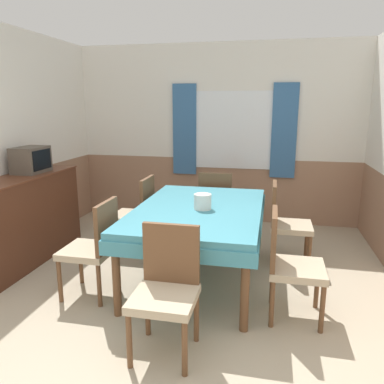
{
  "coord_description": "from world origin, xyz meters",
  "views": [
    {
      "loc": [
        0.82,
        -1.82,
        1.74
      ],
      "look_at": [
        0.07,
        1.68,
        0.9
      ],
      "focal_mm": 35.0,
      "sensor_mm": 36.0,
      "label": 1
    }
  ],
  "objects": [
    {
      "name": "wall_back",
      "position": [
        0.02,
        3.72,
        1.3
      ],
      "size": [
        4.56,
        0.09,
        2.6
      ],
      "color": "white",
      "rests_on": "ground_plane"
    },
    {
      "name": "wall_left",
      "position": [
        -2.11,
        1.85,
        1.3
      ],
      "size": [
        0.05,
        4.1,
        2.6
      ],
      "color": "white",
      "rests_on": "ground_plane"
    },
    {
      "name": "dining_table",
      "position": [
        0.14,
        1.68,
        0.65
      ],
      "size": [
        1.25,
        1.89,
        0.75
      ],
      "color": "teal",
      "rests_on": "ground_plane"
    },
    {
      "name": "chair_right_far",
      "position": [
        1.0,
        2.24,
        0.49
      ],
      "size": [
        0.44,
        0.44,
        0.91
      ],
      "rotation": [
        0.0,
        0.0,
        4.71
      ],
      "color": "brown",
      "rests_on": "ground_plane"
    },
    {
      "name": "chair_right_near",
      "position": [
        1.0,
        1.12,
        0.49
      ],
      "size": [
        0.44,
        0.44,
        0.91
      ],
      "rotation": [
        0.0,
        0.0,
        4.71
      ],
      "color": "brown",
      "rests_on": "ground_plane"
    },
    {
      "name": "chair_head_window",
      "position": [
        0.14,
        2.86,
        0.49
      ],
      "size": [
        0.44,
        0.44,
        0.91
      ],
      "color": "brown",
      "rests_on": "ground_plane"
    },
    {
      "name": "chair_head_near",
      "position": [
        0.14,
        0.5,
        0.49
      ],
      "size": [
        0.44,
        0.44,
        0.91
      ],
      "rotation": [
        0.0,
        0.0,
        3.14
      ],
      "color": "brown",
      "rests_on": "ground_plane"
    },
    {
      "name": "chair_left_near",
      "position": [
        -0.72,
        1.12,
        0.49
      ],
      "size": [
        0.44,
        0.44,
        0.91
      ],
      "rotation": [
        0.0,
        0.0,
        1.57
      ],
      "color": "brown",
      "rests_on": "ground_plane"
    },
    {
      "name": "chair_left_far",
      "position": [
        -0.72,
        2.24,
        0.49
      ],
      "size": [
        0.44,
        0.44,
        0.91
      ],
      "rotation": [
        0.0,
        0.0,
        1.57
      ],
      "color": "brown",
      "rests_on": "ground_plane"
    },
    {
      "name": "sideboard",
      "position": [
        -1.84,
        1.68,
        0.5
      ],
      "size": [
        0.46,
        1.61,
        0.98
      ],
      "color": "#4C2819",
      "rests_on": "ground_plane"
    },
    {
      "name": "tv",
      "position": [
        -1.85,
        1.92,
        1.12
      ],
      "size": [
        0.29,
        0.41,
        0.29
      ],
      "color": "#51473D",
      "rests_on": "sideboard"
    },
    {
      "name": "vase",
      "position": [
        0.19,
        1.62,
        0.82
      ],
      "size": [
        0.17,
        0.17,
        0.15
      ],
      "color": "silver",
      "rests_on": "dining_table"
    }
  ]
}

